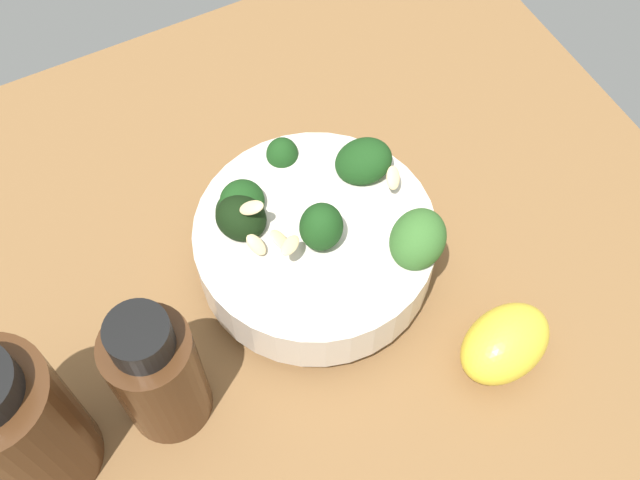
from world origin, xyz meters
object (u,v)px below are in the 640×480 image
object	(u,v)px
bottle_short	(157,374)
bottle_tall	(18,426)
bowl_of_broccoli	(321,238)
lemon_wedge	(505,344)

from	to	relation	value
bottle_short	bottle_tall	bearing A→B (deg)	87.85
bowl_of_broccoli	lemon_wedge	xyz separation A→B (cm)	(-13.01, -8.08, -1.62)
bottle_short	lemon_wedge	bearing A→B (deg)	-108.82
bowl_of_broccoli	bottle_short	bearing A→B (deg)	109.52
lemon_wedge	bottle_tall	distance (cm)	33.02
lemon_wedge	bottle_short	world-z (taller)	bottle_short
bowl_of_broccoli	bottle_short	xyz separation A→B (cm)	(-5.23, 14.74, 1.85)
bottle_tall	bottle_short	size ratio (longest dim) A/B	1.14
bowl_of_broccoli	lemon_wedge	distance (cm)	15.39
bowl_of_broccoli	bottle_short	size ratio (longest dim) A/B	1.38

